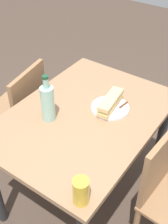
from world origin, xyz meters
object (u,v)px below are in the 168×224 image
Objects in this scene: water_bottle at (48,103)px; plate_near at (110,108)px; dining_table at (84,130)px; chair_near at (21,111)px; knife_near at (119,108)px; beer_glass at (81,191)px; baguette_sandwich_near at (110,102)px.

plate_near is at bearing 138.77° from water_bottle.
dining_table is 0.31m from water_bottle.
knife_near is (-0.13, 0.74, 0.29)m from chair_near.
plate_near is 1.70× the size of beer_glass.
beer_glass is at bearing 60.96° from chair_near.
knife_near is at bearing -164.66° from beer_glass.
dining_table is at bearing -35.45° from plate_near.
water_bottle is at bearing -41.23° from baguette_sandwich_near.
beer_glass is (0.62, 0.23, 0.02)m from baguette_sandwich_near.
plate_near is at bearing -71.05° from knife_near.
chair_near is 0.77m from baguette_sandwich_near.
dining_table is 0.21m from plate_near.
dining_table is at bearing -146.18° from beer_glass.
water_bottle reaches higher than baguette_sandwich_near.
beer_glass is at bearing 33.82° from dining_table.
water_bottle is (0.28, -0.24, 0.11)m from plate_near.
plate_near is (-0.11, 0.69, 0.28)m from chair_near.
plate_near is 0.04m from baguette_sandwich_near.
dining_table is 0.24m from baguette_sandwich_near.
baguette_sandwich_near is 1.82× the size of beer_glass.
beer_glass reaches higher than chair_near.
dining_table is 6.13× the size of knife_near.
beer_glass is (0.63, 0.17, 0.05)m from knife_near.
water_bottle is at bearing -126.00° from beer_glass.
plate_near reaches higher than dining_table.
plate_near is at bearing 98.81° from chair_near.
dining_table is 4.82× the size of plate_near.
plate_near is at bearing 0.00° from baguette_sandwich_near.
plate_near is 0.93× the size of baguette_sandwich_near.
water_bottle is (0.14, -0.15, 0.24)m from dining_table.
chair_near reaches higher than baguette_sandwich_near.
water_bottle is (0.29, -0.29, 0.10)m from knife_near.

